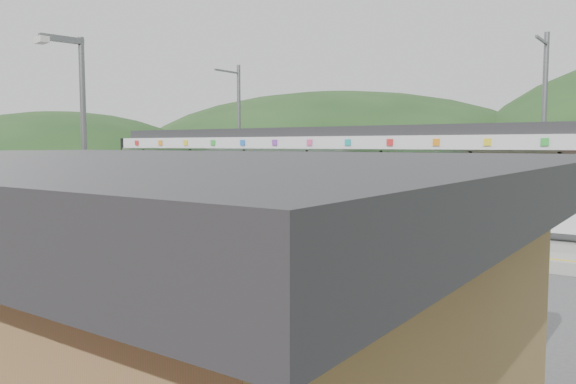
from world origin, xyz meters
The scene contains 9 objects.
ground centered at (0.00, 0.00, 0.00)m, with size 120.00×120.00×0.00m, color #4C4C4F.
hills centered at (6.19, 5.29, 0.00)m, with size 146.00×149.00×26.00m.
platform centered at (0.00, 3.30, 0.15)m, with size 26.00×3.20×0.30m, color #9E9E99.
yellow_line centered at (0.00, 2.00, 0.30)m, with size 26.00×0.10×0.01m, color yellow.
train centered at (-0.75, 6.00, 2.06)m, with size 20.44×3.01×3.74m.
catenary_mast_west centered at (-7.00, 8.56, 3.65)m, with size 0.18×1.80×7.00m.
catenary_mast_east centered at (7.00, 8.56, 3.65)m, with size 0.18×1.80×7.00m.
station_shelter centered at (6.00, -9.01, 1.55)m, with size 9.20×6.20×3.00m.
lamp_post centered at (0.84, -5.79, 3.19)m, with size 0.38×0.98×5.31m.
Camera 1 is at (11.10, -12.81, 3.10)m, focal length 35.00 mm.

